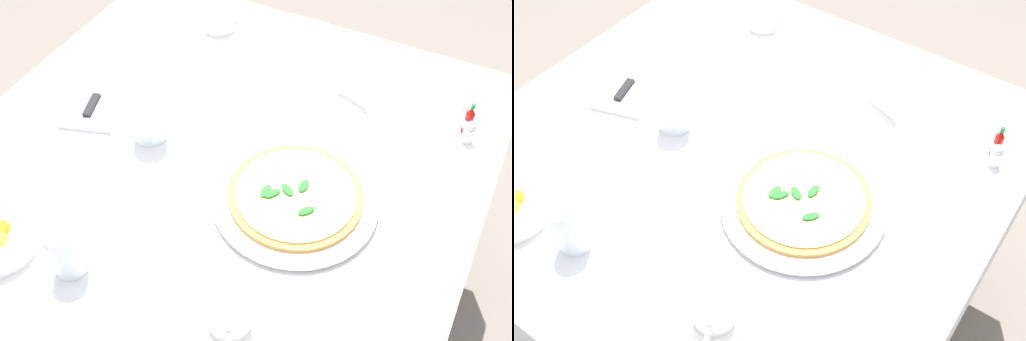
# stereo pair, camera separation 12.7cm
# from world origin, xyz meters

# --- Properties ---
(ground_plane) EXTENTS (8.00, 8.00, 0.00)m
(ground_plane) POSITION_xyz_m (0.00, 0.00, 0.00)
(ground_plane) COLOR slate
(dining_table) EXTENTS (1.13, 1.13, 0.73)m
(dining_table) POSITION_xyz_m (0.00, 0.00, 0.60)
(dining_table) COLOR white
(dining_table) RESTS_ON ground_plane
(pizza_plate) EXTENTS (0.34, 0.34, 0.02)m
(pizza_plate) POSITION_xyz_m (-0.05, -0.21, 0.74)
(pizza_plate) COLOR white
(pizza_plate) RESTS_ON dining_table
(pizza) EXTENTS (0.28, 0.28, 0.02)m
(pizza) POSITION_xyz_m (-0.05, -0.21, 0.76)
(pizza) COLOR #C68E47
(pizza) RESTS_ON pizza_plate
(coffee_cup_far_right) EXTENTS (0.13, 0.13, 0.06)m
(coffee_cup_far_right) POSITION_xyz_m (-0.36, -0.22, 0.76)
(coffee_cup_far_right) COLOR white
(coffee_cup_far_right) RESTS_ON dining_table
(coffee_cup_center_back) EXTENTS (0.13, 0.13, 0.06)m
(coffee_cup_center_back) POSITION_xyz_m (0.40, 0.22, 0.76)
(coffee_cup_center_back) COLOR white
(coffee_cup_center_back) RESTS_ON dining_table
(water_glass_far_left) EXTENTS (0.06, 0.06, 0.11)m
(water_glass_far_left) POSITION_xyz_m (-0.39, 0.10, 0.78)
(water_glass_far_left) COLOR white
(water_glass_far_left) RESTS_ON dining_table
(water_glass_back_corner) EXTENTS (0.07, 0.07, 0.12)m
(water_glass_back_corner) POSITION_xyz_m (-0.02, 0.17, 0.78)
(water_glass_back_corner) COLOR white
(water_glass_back_corner) RESTS_ON dining_table
(napkin_folded) EXTENTS (0.25, 0.19, 0.02)m
(napkin_folded) POSITION_xyz_m (0.03, 0.34, 0.74)
(napkin_folded) COLOR white
(napkin_folded) RESTS_ON dining_table
(dinner_knife) EXTENTS (0.19, 0.08, 0.01)m
(dinner_knife) POSITION_xyz_m (0.03, 0.35, 0.75)
(dinner_knife) COLOR silver
(dinner_knife) RESTS_ON napkin_folded
(hot_sauce_bottle) EXTENTS (0.02, 0.02, 0.08)m
(hot_sauce_bottle) POSITION_xyz_m (0.31, -0.47, 0.77)
(hot_sauce_bottle) COLOR #B7140F
(hot_sauce_bottle) RESTS_ON dining_table
(salt_shaker) EXTENTS (0.03, 0.03, 0.06)m
(salt_shaker) POSITION_xyz_m (0.34, -0.46, 0.76)
(salt_shaker) COLOR white
(salt_shaker) RESTS_ON dining_table
(pepper_shaker) EXTENTS (0.03, 0.03, 0.06)m
(pepper_shaker) POSITION_xyz_m (0.28, -0.48, 0.76)
(pepper_shaker) COLOR white
(pepper_shaker) RESTS_ON dining_table
(menu_card) EXTENTS (0.03, 0.09, 0.06)m
(menu_card) POSITION_xyz_m (0.30, -0.20, 0.76)
(menu_card) COLOR white
(menu_card) RESTS_ON dining_table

